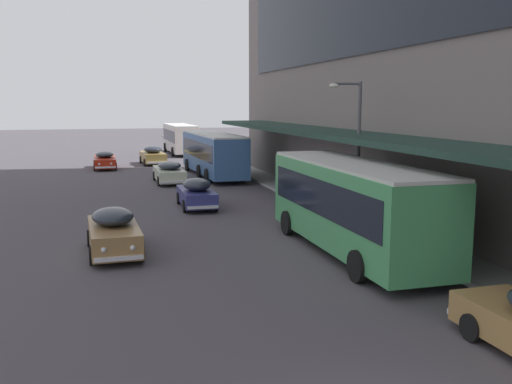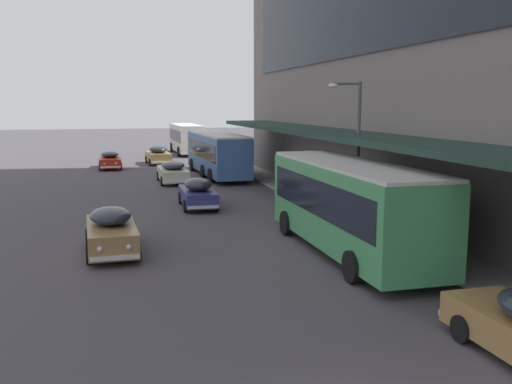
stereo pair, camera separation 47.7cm
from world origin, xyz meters
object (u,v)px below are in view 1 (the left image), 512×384
object	(u,v)px
sedan_far_back	(169,172)
street_lamp	(355,141)
transit_bus_kerbside_far	(180,137)
sedan_second_mid	(114,231)
transit_bus_kerbside_rear	(213,152)
transit_bus_kerbside_front	(353,202)
sedan_trailing_near	(153,155)
sedan_oncoming_front	(197,193)
fire_hydrant	(445,254)
sedan_second_near	(105,160)

from	to	relation	value
sedan_far_back	street_lamp	size ratio (longest dim) A/B	0.82
transit_bus_kerbside_far	sedan_second_mid	size ratio (longest dim) A/B	2.17
transit_bus_kerbside_rear	street_lamp	size ratio (longest dim) A/B	1.83
transit_bus_kerbside_far	sedan_second_mid	xyz separation A→B (m)	(-8.12, -40.48, -1.01)
transit_bus_kerbside_front	transit_bus_kerbside_rear	size ratio (longest dim) A/B	0.91
transit_bus_kerbside_front	sedan_trailing_near	xyz separation A→B (m)	(-4.03, 32.97, -1.09)
street_lamp	sedan_far_back	bearing A→B (deg)	110.21
sedan_trailing_near	transit_bus_kerbside_far	bearing A→B (deg)	68.65
sedan_second_mid	sedan_oncoming_front	distance (m)	9.38
transit_bus_kerbside_far	fire_hydrant	bearing A→B (deg)	-87.11
transit_bus_kerbside_rear	transit_bus_kerbside_far	bearing A→B (deg)	89.04
sedan_far_back	sedan_second_near	size ratio (longest dim) A/B	1.04
sedan_second_near	street_lamp	world-z (taller)	street_lamp
sedan_trailing_near	street_lamp	bearing A→B (deg)	-78.30
sedan_second_near	sedan_oncoming_front	distance (m)	20.39
transit_bus_kerbside_rear	transit_bus_kerbside_front	bearing A→B (deg)	-88.75
transit_bus_kerbside_front	sedan_oncoming_front	bearing A→B (deg)	109.99
transit_bus_kerbside_rear	fire_hydrant	size ratio (longest dim) A/B	16.06
sedan_second_mid	sedan_second_near	size ratio (longest dim) A/B	0.93
transit_bus_kerbside_rear	transit_bus_kerbside_far	xyz separation A→B (m)	(0.33, 19.73, -0.02)
transit_bus_kerbside_far	transit_bus_kerbside_front	bearing A→B (deg)	-89.77
sedan_far_back	fire_hydrant	size ratio (longest dim) A/B	7.16
transit_bus_kerbside_rear	street_lamp	bearing A→B (deg)	-82.65
sedan_second_near	sedan_oncoming_front	size ratio (longest dim) A/B	1.12
transit_bus_kerbside_front	sedan_second_mid	distance (m)	8.69
sedan_far_back	fire_hydrant	distance (m)	23.88
sedan_far_back	sedan_oncoming_front	xyz separation A→B (m)	(0.23, -9.87, 0.03)
transit_bus_kerbside_front	street_lamp	distance (m)	4.91
sedan_oncoming_front	street_lamp	size ratio (longest dim) A/B	0.70
street_lamp	fire_hydrant	world-z (taller)	street_lamp
transit_bus_kerbside_front	transit_bus_kerbside_rear	distance (m)	23.11
transit_bus_kerbside_far	sedan_oncoming_front	bearing A→B (deg)	-96.54
transit_bus_kerbside_far	street_lamp	size ratio (longest dim) A/B	1.58
sedan_second_mid	sedan_second_near	xyz separation A→B (m)	(0.07, 28.18, -0.08)
sedan_second_mid	sedan_oncoming_front	size ratio (longest dim) A/B	1.04
fire_hydrant	sedan_oncoming_front	bearing A→B (deg)	114.41
transit_bus_kerbside_rear	transit_bus_kerbside_far	distance (m)	19.74
sedan_trailing_near	fire_hydrant	world-z (taller)	sedan_trailing_near
transit_bus_kerbside_rear	sedan_trailing_near	xyz separation A→B (m)	(-3.53, 9.87, -1.02)
sedan_trailing_near	sedan_far_back	bearing A→B (deg)	-90.27
sedan_second_near	sedan_oncoming_front	xyz separation A→B (m)	(4.36, -19.92, 0.05)
sedan_far_back	sedan_oncoming_front	distance (m)	9.88
sedan_oncoming_front	street_lamp	distance (m)	9.24
transit_bus_kerbside_rear	sedan_oncoming_front	world-z (taller)	transit_bus_kerbside_rear
sedan_oncoming_front	street_lamp	bearing A→B (deg)	-48.31
fire_hydrant	transit_bus_kerbside_far	bearing A→B (deg)	92.89
fire_hydrant	sedan_second_mid	bearing A→B (deg)	154.70
transit_bus_kerbside_front	fire_hydrant	xyz separation A→B (m)	(2.12, -2.57, -1.41)
transit_bus_kerbside_far	sedan_second_near	xyz separation A→B (m)	(-8.05, -12.30, -1.09)
sedan_second_near	sedan_trailing_near	size ratio (longest dim) A/B	1.03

